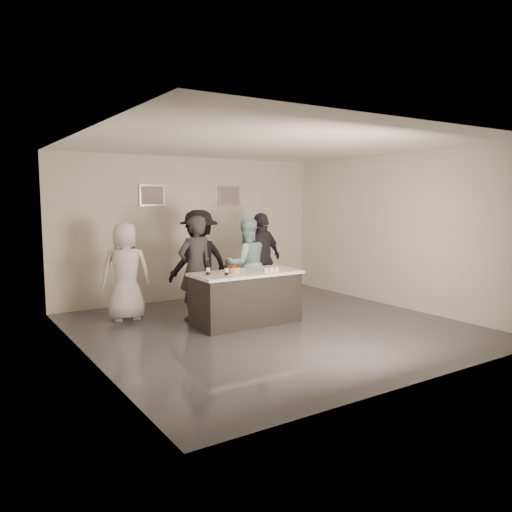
% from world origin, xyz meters
% --- Properties ---
extents(floor, '(6.00, 6.00, 0.00)m').
position_xyz_m(floor, '(0.00, 0.00, 0.00)').
color(floor, '#3D3D42').
rests_on(floor, ground).
extents(ceiling, '(6.00, 6.00, 0.00)m').
position_xyz_m(ceiling, '(0.00, 0.00, 3.00)').
color(ceiling, white).
extents(wall_back, '(6.00, 0.04, 3.00)m').
position_xyz_m(wall_back, '(0.00, 3.00, 1.50)').
color(wall_back, beige).
rests_on(wall_back, ground).
extents(wall_front, '(6.00, 0.04, 3.00)m').
position_xyz_m(wall_front, '(0.00, -3.00, 1.50)').
color(wall_front, beige).
rests_on(wall_front, ground).
extents(wall_left, '(0.04, 6.00, 3.00)m').
position_xyz_m(wall_left, '(-3.00, 0.00, 1.50)').
color(wall_left, beige).
rests_on(wall_left, ground).
extents(wall_right, '(0.04, 6.00, 3.00)m').
position_xyz_m(wall_right, '(3.00, 0.00, 1.50)').
color(wall_right, beige).
rests_on(wall_right, ground).
extents(picture_left, '(0.54, 0.04, 0.44)m').
position_xyz_m(picture_left, '(-0.90, 2.97, 2.20)').
color(picture_left, '#B2B2B7').
rests_on(picture_left, wall_back).
extents(picture_right, '(0.54, 0.04, 0.44)m').
position_xyz_m(picture_right, '(0.90, 2.97, 2.20)').
color(picture_right, '#B2B2B7').
rests_on(picture_right, wall_back).
extents(bar_counter, '(1.86, 0.86, 0.90)m').
position_xyz_m(bar_counter, '(-0.23, 0.45, 0.45)').
color(bar_counter, white).
rests_on(bar_counter, ground).
extents(cake, '(0.21, 0.21, 0.08)m').
position_xyz_m(cake, '(-0.47, 0.45, 0.94)').
color(cake, orange).
rests_on(cake, bar_counter).
extents(beer_bottle_a, '(0.07, 0.07, 0.26)m').
position_xyz_m(beer_bottle_a, '(-0.93, 0.51, 1.03)').
color(beer_bottle_a, black).
rests_on(beer_bottle_a, bar_counter).
extents(beer_bottle_b, '(0.07, 0.07, 0.26)m').
position_xyz_m(beer_bottle_b, '(-0.71, 0.30, 1.03)').
color(beer_bottle_b, black).
rests_on(beer_bottle_b, bar_counter).
extents(tumbler_cluster, '(0.30, 0.30, 0.08)m').
position_xyz_m(tumbler_cluster, '(0.12, 0.32, 0.94)').
color(tumbler_cluster, gold).
rests_on(tumbler_cluster, bar_counter).
extents(candles, '(0.24, 0.08, 0.01)m').
position_xyz_m(candles, '(-0.61, 0.15, 0.90)').
color(candles, pink).
rests_on(candles, bar_counter).
extents(person_main_black, '(0.72, 0.52, 1.84)m').
position_xyz_m(person_main_black, '(-0.84, 1.17, 0.92)').
color(person_main_black, '#262626').
rests_on(person_main_black, ground).
extents(person_main_blue, '(0.95, 0.80, 1.76)m').
position_xyz_m(person_main_blue, '(0.38, 1.42, 0.88)').
color(person_main_blue, '#A5CFD8').
rests_on(person_main_blue, ground).
extents(person_guest_left, '(0.94, 0.72, 1.73)m').
position_xyz_m(person_guest_left, '(-1.87, 1.83, 0.87)').
color(person_guest_left, silver).
rests_on(person_guest_left, ground).
extents(person_guest_right, '(1.18, 0.79, 1.86)m').
position_xyz_m(person_guest_right, '(0.84, 1.56, 0.93)').
color(person_guest_right, '#27242B').
rests_on(person_guest_right, ground).
extents(person_guest_back, '(1.31, 0.84, 1.93)m').
position_xyz_m(person_guest_back, '(-0.47, 1.75, 0.96)').
color(person_guest_back, black).
rests_on(person_guest_back, ground).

